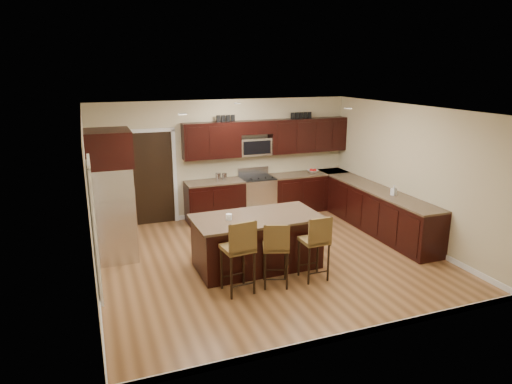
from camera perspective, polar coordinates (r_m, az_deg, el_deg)
name	(u,v)px	position (r m, az deg, el deg)	size (l,w,h in m)	color
floor	(269,258)	(8.47, 1.69, -8.27)	(6.00, 6.00, 0.00)	#96663B
ceiling	(271,110)	(7.79, 1.85, 10.23)	(6.00, 6.00, 0.00)	silver
wall_back	(225,159)	(10.56, -3.90, 4.15)	(6.00, 6.00, 0.00)	#C5B88E
wall_left	(90,205)	(7.47, -20.08, -1.50)	(5.50, 5.50, 0.00)	#C5B88E
wall_right	(410,174)	(9.55, 18.69, 2.17)	(5.50, 5.50, 0.00)	#C5B88E
base_cabinets	(324,203)	(10.32, 8.48, -1.33)	(4.02, 3.96, 0.92)	black
upper_cabinets	(270,136)	(10.67, 1.72, 6.97)	(4.00, 0.33, 0.80)	black
range	(257,196)	(10.70, 0.14, -0.50)	(0.76, 0.64, 1.11)	silver
microwave	(255,147)	(10.59, -0.16, 5.70)	(0.76, 0.31, 0.40)	silver
doorway	(154,178)	(10.28, -12.69, 1.67)	(0.85, 0.03, 2.06)	black
pantry_door	(94,231)	(7.28, -19.64, -4.62)	(0.03, 0.80, 2.04)	white
letter_decor	(264,117)	(10.56, 1.02, 9.37)	(2.20, 0.03, 0.15)	black
island	(257,243)	(8.00, 0.09, -6.40)	(2.21, 1.18, 0.92)	black
stool_left	(239,248)	(6.95, -2.09, -7.04)	(0.49, 0.49, 1.20)	brown
stool_mid	(276,247)	(7.19, 2.51, -6.91)	(0.51, 0.51, 1.08)	brown
stool_right	(316,241)	(7.46, 7.52, -6.04)	(0.42, 0.42, 1.11)	brown
refrigerator	(112,194)	(8.53, -17.58, -0.23)	(0.79, 0.92, 2.35)	silver
floor_mat	(267,229)	(9.89, 1.38, -4.69)	(1.03, 0.69, 0.01)	brown
fruit_bowl	(313,171)	(11.16, 7.14, 2.59)	(0.25, 0.25, 0.06)	silver
soap_bottle	(394,190)	(9.49, 16.85, 0.22)	(0.09, 0.10, 0.21)	#B2B2B2
canister_tall	(218,177)	(10.28, -4.76, 1.89)	(0.12, 0.12, 0.18)	silver
canister_short	(224,177)	(10.32, -3.98, 1.93)	(0.11, 0.11, 0.17)	silver
island_jar	(229,217)	(7.66, -3.42, -3.12)	(0.10, 0.10, 0.10)	white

